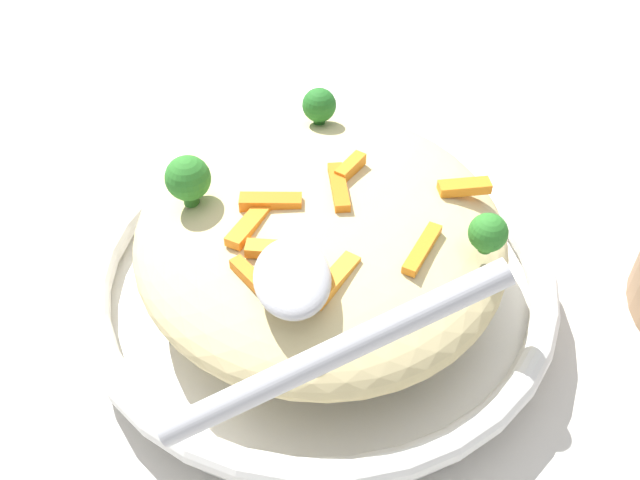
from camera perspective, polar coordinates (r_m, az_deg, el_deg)
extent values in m
plane|color=beige|center=(0.49, 0.00, -5.05)|extent=(2.40, 2.40, 0.00)
cylinder|color=white|center=(0.48, 0.00, -4.18)|extent=(0.28, 0.28, 0.02)
torus|color=white|center=(0.47, 0.00, -2.51)|extent=(0.31, 0.31, 0.02)
torus|color=black|center=(0.46, 0.00, -2.20)|extent=(0.30, 0.30, 0.00)
ellipsoid|color=#DBC689|center=(0.44, 0.00, 0.68)|extent=(0.24, 0.23, 0.07)
cube|color=orange|center=(0.41, -3.95, 3.03)|extent=(0.01, 0.04, 0.01)
cube|color=orange|center=(0.44, 11.57, 3.78)|extent=(0.01, 0.03, 0.01)
cube|color=orange|center=(0.39, -3.71, -0.77)|extent=(0.02, 0.03, 0.01)
cube|color=orange|center=(0.40, 8.15, -0.70)|extent=(0.04, 0.03, 0.01)
cube|color=orange|center=(0.37, 0.95, -3.20)|extent=(0.04, 0.03, 0.01)
cube|color=orange|center=(0.43, 2.43, 5.80)|extent=(0.02, 0.02, 0.01)
cube|color=orange|center=(0.38, -2.36, -3.22)|extent=(0.03, 0.01, 0.01)
cube|color=orange|center=(0.42, 1.56, 3.92)|extent=(0.04, 0.01, 0.01)
cube|color=orange|center=(0.38, -5.56, -2.90)|extent=(0.03, 0.02, 0.01)
cube|color=orange|center=(0.40, -5.69, 1.19)|extent=(0.04, 0.03, 0.01)
cylinder|color=#205B1C|center=(0.49, -0.06, 9.62)|extent=(0.01, 0.01, 0.01)
sphere|color=#236B23|center=(0.48, -0.06, 10.69)|extent=(0.02, 0.02, 0.02)
cylinder|color=#296820|center=(0.43, -10.24, 3.41)|extent=(0.01, 0.01, 0.01)
sphere|color=#2D7A28|center=(0.42, -10.47, 4.87)|extent=(0.03, 0.03, 0.03)
cylinder|color=#296820|center=(0.40, 13.00, -0.49)|extent=(0.01, 0.01, 0.01)
sphere|color=#2D7A28|center=(0.40, 13.24, 0.58)|extent=(0.02, 0.02, 0.02)
ellipsoid|color=#B7B7BC|center=(0.37, -2.23, -2.99)|extent=(0.06, 0.04, 0.02)
cylinder|color=#B7B7BC|center=(0.30, 0.97, -9.07)|extent=(0.04, 0.15, 0.07)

